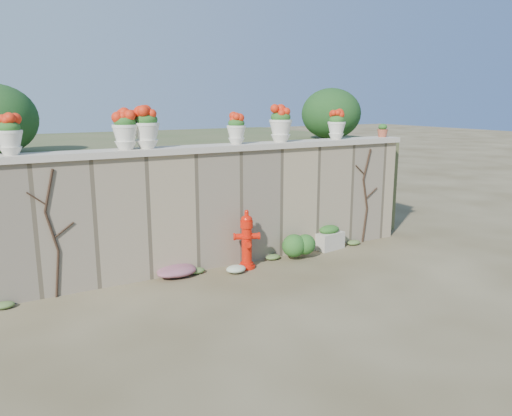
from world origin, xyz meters
TOP-DOWN VIEW (x-y plane):
  - ground at (0.00, 0.00)m, footprint 80.00×80.00m
  - stone_wall at (0.00, 1.80)m, footprint 8.00×0.40m
  - wall_cap at (0.00, 1.80)m, footprint 8.10×0.52m
  - raised_fill at (0.00, 5.00)m, footprint 9.00×6.00m
  - back_shrub_right at (3.40, 3.00)m, footprint 1.30×1.30m
  - vine_left at (-2.67, 1.58)m, footprint 0.60×0.04m
  - vine_right at (3.23, 1.58)m, footprint 0.60×0.04m
  - fire_hydrant at (0.37, 1.34)m, footprint 0.44×0.31m
  - planter_box at (2.31, 1.55)m, footprint 0.60×0.41m
  - green_shrub at (1.43, 1.35)m, footprint 0.62×0.56m
  - magenta_clump at (-0.77, 1.51)m, footprint 0.86×0.58m
  - white_flowers at (0.00, 1.16)m, footprint 0.45×0.36m
  - urn_pot_0 at (-3.09, 1.80)m, footprint 0.35×0.35m
  - urn_pot_1 at (-1.49, 1.80)m, footprint 0.39×0.39m
  - urn_pot_2 at (-1.15, 1.80)m, footprint 0.41×0.41m
  - urn_pot_3 at (0.43, 1.80)m, footprint 0.33×0.33m
  - urn_pot_4 at (1.33, 1.80)m, footprint 0.41×0.41m
  - urn_pot_5 at (2.60, 1.80)m, footprint 0.34×0.34m
  - terracotta_pot at (3.80, 1.80)m, footprint 0.22×0.22m

SIDE VIEW (x-z plane):
  - ground at x=0.00m, z-range 0.00..0.00m
  - white_flowers at x=0.00m, z-range 0.00..0.16m
  - magenta_clump at x=-0.77m, z-range 0.00..0.23m
  - planter_box at x=2.31m, z-range -0.02..0.45m
  - green_shrub at x=1.43m, z-range 0.00..0.59m
  - fire_hydrant at x=0.37m, z-range 0.00..1.02m
  - vine_left at x=-2.67m, z-range 0.04..1.94m
  - vine_right at x=3.23m, z-range 0.04..1.94m
  - stone_wall at x=0.00m, z-range 0.00..2.00m
  - raised_fill at x=0.00m, z-range 0.00..2.00m
  - wall_cap at x=0.00m, z-range 2.00..2.10m
  - terracotta_pot at x=3.80m, z-range 2.09..2.35m
  - urn_pot_3 at x=0.43m, z-range 2.10..2.61m
  - urn_pot_5 at x=2.60m, z-range 2.10..2.64m
  - urn_pot_0 at x=-3.09m, z-range 2.10..2.65m
  - urn_pot_1 at x=-1.49m, z-range 2.10..2.71m
  - urn_pot_4 at x=1.33m, z-range 2.10..2.74m
  - urn_pot_2 at x=-1.15m, z-range 2.10..2.74m
  - back_shrub_right at x=3.40m, z-range 2.00..3.10m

